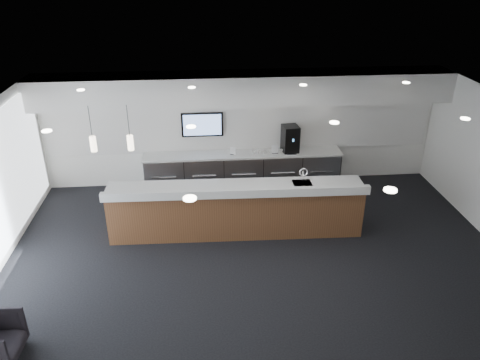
{
  "coord_description": "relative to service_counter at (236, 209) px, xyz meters",
  "views": [
    {
      "loc": [
        -1.04,
        -7.31,
        5.53
      ],
      "look_at": [
        -0.28,
        1.3,
        1.33
      ],
      "focal_mm": 35.0,
      "sensor_mm": 36.0,
      "label": 1
    }
  ],
  "objects": [
    {
      "name": "ground",
      "position": [
        0.35,
        -1.42,
        -0.57
      ],
      "size": [
        10.0,
        10.0,
        0.0
      ],
      "primitive_type": "plane",
      "color": "black",
      "rests_on": "ground"
    },
    {
      "name": "ceiling",
      "position": [
        0.35,
        -1.42,
        2.43
      ],
      "size": [
        10.0,
        8.0,
        0.02
      ],
      "primitive_type": "cube",
      "color": "black",
      "rests_on": "back_wall"
    },
    {
      "name": "back_wall",
      "position": [
        0.35,
        2.58,
        0.93
      ],
      "size": [
        10.0,
        0.02,
        3.0
      ],
      "primitive_type": "cube",
      "color": "white",
      "rests_on": "ground"
    },
    {
      "name": "soffit_bulkhead",
      "position": [
        0.35,
        2.13,
        2.08
      ],
      "size": [
        10.0,
        0.9,
        0.7
      ],
      "primitive_type": "cube",
      "color": "silver",
      "rests_on": "back_wall"
    },
    {
      "name": "alcove_panel",
      "position": [
        0.35,
        2.55,
        1.03
      ],
      "size": [
        9.8,
        0.06,
        1.4
      ],
      "primitive_type": "cube",
      "color": "silver",
      "rests_on": "back_wall"
    },
    {
      "name": "back_credenza",
      "position": [
        0.35,
        2.22,
        -0.1
      ],
      "size": [
        5.06,
        0.66,
        0.95
      ],
      "color": "#A0A2A9",
      "rests_on": "ground"
    },
    {
      "name": "wall_tv",
      "position": [
        -0.65,
        2.49,
        1.08
      ],
      "size": [
        1.05,
        0.08,
        0.62
      ],
      "color": "black",
      "rests_on": "back_wall"
    },
    {
      "name": "pendant_left",
      "position": [
        -2.05,
        -0.62,
        1.68
      ],
      "size": [
        0.12,
        0.12,
        0.3
      ],
      "primitive_type": "cylinder",
      "color": "#FFE8C6",
      "rests_on": "ceiling"
    },
    {
      "name": "pendant_right",
      "position": [
        -2.75,
        -0.62,
        1.68
      ],
      "size": [
        0.12,
        0.12,
        0.3
      ],
      "primitive_type": "cylinder",
      "color": "#FFE8C6",
      "rests_on": "ceiling"
    },
    {
      "name": "ceiling_can_lights",
      "position": [
        0.35,
        -1.42,
        2.4
      ],
      "size": [
        7.0,
        5.0,
        0.02
      ],
      "primitive_type": null,
      "color": "white",
      "rests_on": "ceiling"
    },
    {
      "name": "service_counter",
      "position": [
        0.0,
        0.0,
        0.0
      ],
      "size": [
        5.47,
        1.04,
        1.49
      ],
      "rotation": [
        0.0,
        0.0,
        -0.03
      ],
      "color": "brown",
      "rests_on": "ground"
    },
    {
      "name": "coffee_machine",
      "position": [
        1.57,
        2.25,
        0.71
      ],
      "size": [
        0.44,
        0.54,
        0.68
      ],
      "rotation": [
        0.0,
        0.0,
        0.12
      ],
      "color": "black",
      "rests_on": "back_credenza"
    },
    {
      "name": "info_sign_left",
      "position": [
        0.09,
        2.14,
        0.47
      ],
      "size": [
        0.14,
        0.06,
        0.2
      ],
      "primitive_type": "cube",
      "rotation": [
        0.0,
        0.0,
        -0.32
      ],
      "color": "white",
      "rests_on": "back_credenza"
    },
    {
      "name": "info_sign_right",
      "position": [
        1.16,
        2.12,
        0.49
      ],
      "size": [
        0.18,
        0.03,
        0.23
      ],
      "primitive_type": "cube",
      "rotation": [
        0.0,
        0.0,
        0.09
      ],
      "color": "white",
      "rests_on": "back_credenza"
    },
    {
      "name": "cup_0",
      "position": [
        1.6,
        2.15,
        0.42
      ],
      "size": [
        0.1,
        0.1,
        0.09
      ],
      "primitive_type": "imported",
      "color": "white",
      "rests_on": "back_credenza"
    },
    {
      "name": "cup_1",
      "position": [
        1.46,
        2.15,
        0.42
      ],
      "size": [
        0.14,
        0.14,
        0.09
      ],
      "primitive_type": "imported",
      "rotation": [
        0.0,
        0.0,
        0.65
      ],
      "color": "white",
      "rests_on": "back_credenza"
    },
    {
      "name": "cup_2",
      "position": [
        1.32,
        2.15,
        0.42
      ],
      "size": [
        0.12,
        0.12,
        0.09
      ],
      "primitive_type": "imported",
      "rotation": [
        0.0,
        0.0,
        1.29
      ],
      "color": "white",
      "rests_on": "back_credenza"
    },
    {
      "name": "cup_3",
      "position": [
        1.18,
        2.15,
        0.42
      ],
      "size": [
        0.12,
        0.12,
        0.09
      ],
      "primitive_type": "imported",
      "rotation": [
        0.0,
        0.0,
        1.94
      ],
      "color": "white",
      "rests_on": "back_credenza"
    },
    {
      "name": "cup_4",
      "position": [
        1.04,
        2.15,
        0.42
      ],
      "size": [
        0.13,
        0.13,
        0.09
      ],
      "primitive_type": "imported",
      "rotation": [
        0.0,
        0.0,
        2.58
      ],
      "color": "white",
      "rests_on": "back_credenza"
    },
    {
      "name": "cup_5",
      "position": [
        0.9,
        2.15,
        0.42
      ],
      "size": [
        0.1,
        0.1,
        0.09
      ],
      "primitive_type": "imported",
      "rotation": [
        0.0,
        0.0,
        3.23
      ],
      "color": "white",
      "rests_on": "back_credenza"
    },
    {
      "name": "cup_6",
      "position": [
        0.76,
        2.15,
        0.42
      ],
      "size": [
        0.14,
        0.14,
        0.09
      ],
      "primitive_type": "imported",
      "rotation": [
        0.0,
        0.0,
        3.87
      ],
      "color": "white",
      "rests_on": "back_credenza"
    },
    {
      "name": "cup_7",
      "position": [
        0.62,
        2.15,
        0.42
      ],
      "size": [
        0.11,
        0.11,
        0.09
      ],
      "primitive_type": "imported",
      "rotation": [
        0.0,
        0.0,
        4.52
      ],
      "color": "white",
      "rests_on": "back_credenza"
    }
  ]
}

